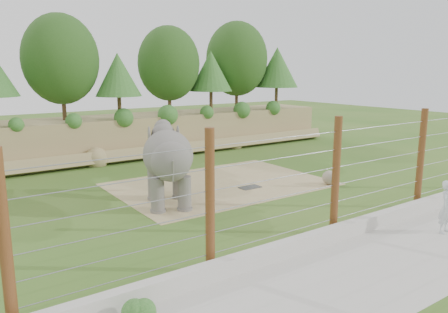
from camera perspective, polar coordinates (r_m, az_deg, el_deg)
ground at (r=18.65m, az=3.54°, el=-5.82°), size 90.00×90.00×0.00m
back_embankment at (r=29.11m, az=-11.27°, el=8.10°), size 30.00×5.52×8.77m
dirt_patch at (r=21.25m, az=-0.44°, el=-3.62°), size 10.00×7.00×0.02m
drain_grate at (r=20.64m, az=3.42°, el=-4.02°), size 1.00×0.60×0.03m
elephant at (r=17.82m, az=-7.31°, el=-1.29°), size 3.07×4.36×3.25m
stone_ball at (r=21.69m, az=13.59°, el=-2.68°), size 0.68×0.68×0.68m
retaining_wall at (r=15.19m, az=15.51°, el=-9.27°), size 26.00×0.35×0.50m
walkway at (r=14.21m, az=21.79°, el=-12.23°), size 26.00×4.00×0.01m
barrier_fence at (r=14.99m, az=14.39°, el=-2.49°), size 20.26×0.26×4.00m
walkway_shrub at (r=10.22m, az=-11.01°, el=-19.21°), size 0.64×0.64×0.64m
zookeeper at (r=16.65m, az=27.11°, el=-5.88°), size 0.71×0.51×1.82m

